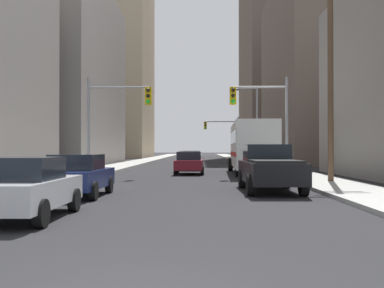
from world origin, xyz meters
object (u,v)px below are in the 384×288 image
at_px(pickup_truck_black, 269,168).
at_px(sedan_navy, 78,175).
at_px(city_bus, 251,146).
at_px(sedan_maroon, 189,163).
at_px(sedan_beige, 192,159).
at_px(traffic_signal_near_left, 116,110).
at_px(traffic_signal_far_right, 223,131).
at_px(traffic_signal_near_right, 262,110).
at_px(sedan_red, 190,160).
at_px(sedan_silver, 24,188).

distance_m(pickup_truck_black, sedan_navy, 7.50).
distance_m(city_bus, pickup_truck_black, 13.03).
distance_m(sedan_maroon, sedan_beige, 12.93).
bearing_deg(traffic_signal_near_left, sedan_beige, 75.54).
xyz_separation_m(city_bus, traffic_signal_far_right, (-0.37, 31.98, 2.16)).
bearing_deg(sedan_maroon, traffic_signal_far_right, 83.22).
distance_m(pickup_truck_black, sedan_beige, 25.81).
height_order(sedan_navy, traffic_signal_near_right, traffic_signal_near_right).
distance_m(sedan_red, traffic_signal_far_right, 26.67).
bearing_deg(sedan_maroon, traffic_signal_near_right, -38.77).
height_order(pickup_truck_black, traffic_signal_near_left, traffic_signal_near_left).
distance_m(city_bus, traffic_signal_far_right, 32.06).
relative_size(sedan_beige, traffic_signal_far_right, 0.71).
bearing_deg(sedan_silver, traffic_signal_far_right, 81.94).
height_order(sedan_navy, traffic_signal_near_left, traffic_signal_near_left).
relative_size(sedan_silver, sedan_beige, 0.99).
bearing_deg(city_bus, sedan_maroon, -175.39).
distance_m(traffic_signal_near_left, traffic_signal_far_right, 36.79).
bearing_deg(traffic_signal_near_left, traffic_signal_far_right, 77.18).
height_order(city_bus, sedan_navy, city_bus).
xyz_separation_m(city_bus, sedan_beige, (-4.29, 12.59, -1.16)).
relative_size(city_bus, traffic_signal_far_right, 1.93).
distance_m(pickup_truck_black, sedan_red, 19.14).
height_order(sedan_red, traffic_signal_near_left, traffic_signal_near_left).
xyz_separation_m(pickup_truck_black, sedan_maroon, (-3.52, 12.63, -0.16)).
bearing_deg(traffic_signal_near_right, sedan_silver, -115.76).
distance_m(sedan_silver, sedan_navy, 5.37).
xyz_separation_m(sedan_beige, traffic_signal_near_left, (-4.25, -16.48, 3.28)).
bearing_deg(city_bus, sedan_red, 126.72).
xyz_separation_m(city_bus, traffic_signal_near_right, (0.21, -3.89, 2.10)).
xyz_separation_m(pickup_truck_black, sedan_silver, (-7.10, -7.52, -0.16)).
distance_m(sedan_navy, sedan_maroon, 15.22).
bearing_deg(sedan_navy, traffic_signal_near_right, 54.20).
height_order(city_bus, traffic_signal_near_left, traffic_signal_near_left).
relative_size(city_bus, sedan_navy, 2.73).
distance_m(city_bus, traffic_signal_near_left, 9.62).
bearing_deg(sedan_maroon, sedan_silver, -100.09).
relative_size(city_bus, sedan_maroon, 2.73).
xyz_separation_m(sedan_red, traffic_signal_far_right, (3.96, 26.17, 3.32)).
bearing_deg(sedan_maroon, city_bus, 4.61).
bearing_deg(pickup_truck_black, city_bus, 86.92).
distance_m(sedan_beige, traffic_signal_near_right, 17.39).
height_order(city_bus, sedan_beige, city_bus).
height_order(sedan_silver, sedan_maroon, same).
relative_size(sedan_silver, traffic_signal_far_right, 0.70).
relative_size(city_bus, traffic_signal_near_left, 1.93).
distance_m(pickup_truck_black, sedan_maroon, 13.11).
relative_size(sedan_silver, sedan_red, 1.00).
bearing_deg(sedan_silver, sedan_red, 82.50).
relative_size(city_bus, sedan_red, 2.75).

